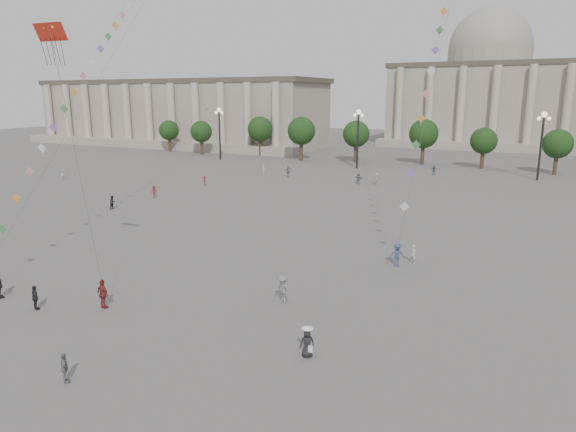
% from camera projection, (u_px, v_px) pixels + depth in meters
% --- Properties ---
extents(ground, '(360.00, 360.00, 0.00)m').
position_uv_depth(ground, '(188.00, 352.00, 26.80)').
color(ground, '#5E5B59').
rests_on(ground, ground).
extents(hall_west, '(84.00, 26.22, 17.20)m').
position_uv_depth(hall_west, '(177.00, 113.00, 139.28)').
color(hall_west, gray).
rests_on(hall_west, ground).
extents(hall_central, '(48.30, 34.30, 35.50)m').
position_uv_depth(hall_central, '(486.00, 91.00, 136.02)').
color(hall_central, gray).
rests_on(hall_central, ground).
extents(tree_row, '(137.12, 5.12, 8.00)m').
position_uv_depth(tree_row, '(450.00, 139.00, 93.46)').
color(tree_row, '#3A2A1D').
rests_on(tree_row, ground).
extents(lamp_post_far_west, '(2.00, 0.90, 10.65)m').
position_uv_depth(lamp_post_far_west, '(219.00, 124.00, 105.65)').
color(lamp_post_far_west, '#262628').
rests_on(lamp_post_far_west, ground).
extents(lamp_post_mid_west, '(2.00, 0.90, 10.65)m').
position_uv_depth(lamp_post_mid_west, '(358.00, 128.00, 92.59)').
color(lamp_post_mid_west, '#262628').
rests_on(lamp_post_mid_west, ground).
extents(lamp_post_mid_east, '(2.00, 0.90, 10.65)m').
position_uv_depth(lamp_post_mid_east, '(542.00, 133.00, 79.52)').
color(lamp_post_mid_east, '#262628').
rests_on(lamp_post_mid_east, ground).
extents(person_crowd_0, '(1.08, 0.80, 1.71)m').
position_uv_depth(person_crowd_0, '(434.00, 170.00, 86.12)').
color(person_crowd_0, '#36537A').
rests_on(person_crowd_0, ground).
extents(person_crowd_1, '(0.90, 0.96, 1.56)m').
position_uv_depth(person_crowd_1, '(63.00, 175.00, 81.38)').
color(person_crowd_1, silver).
rests_on(person_crowd_1, ground).
extents(person_crowd_2, '(0.99, 1.20, 1.61)m').
position_uv_depth(person_crowd_2, '(154.00, 192.00, 67.04)').
color(person_crowd_2, maroon).
rests_on(person_crowd_2, ground).
extents(person_crowd_4, '(1.26, 1.53, 1.64)m').
position_uv_depth(person_crowd_4, '(377.00, 179.00, 77.32)').
color(person_crowd_4, silver).
rests_on(person_crowd_4, ground).
extents(person_crowd_6, '(1.38, 1.04, 1.90)m').
position_uv_depth(person_crowd_6, '(282.00, 289.00, 32.90)').
color(person_crowd_6, slate).
rests_on(person_crowd_6, ground).
extents(person_crowd_10, '(0.68, 0.80, 1.86)m').
position_uv_depth(person_crowd_10, '(264.00, 170.00, 85.23)').
color(person_crowd_10, '#B9B8B4').
rests_on(person_crowd_10, ground).
extents(person_crowd_12, '(1.64, 1.08, 1.69)m').
position_uv_depth(person_crowd_12, '(358.00, 178.00, 77.50)').
color(person_crowd_12, slate).
rests_on(person_crowd_12, ground).
extents(person_crowd_13, '(0.65, 0.58, 1.51)m').
position_uv_depth(person_crowd_13, '(413.00, 254.00, 40.89)').
color(person_crowd_13, '#BCBCB7').
rests_on(person_crowd_13, ground).
extents(person_crowd_16, '(1.22, 0.93, 1.92)m').
position_uv_depth(person_crowd_16, '(288.00, 172.00, 83.73)').
color(person_crowd_16, slate).
rests_on(person_crowd_16, ground).
extents(person_crowd_17, '(0.89, 1.11, 1.49)m').
position_uv_depth(person_crowd_17, '(205.00, 181.00, 76.09)').
color(person_crowd_17, maroon).
rests_on(person_crowd_17, ground).
extents(person_crowd_21, '(0.63, 0.80, 1.62)m').
position_uv_depth(person_crowd_21, '(113.00, 202.00, 60.30)').
color(person_crowd_21, black).
rests_on(person_crowd_21, ground).
extents(tourist_0, '(1.19, 0.70, 1.91)m').
position_uv_depth(tourist_0, '(103.00, 294.00, 32.12)').
color(tourist_0, maroon).
rests_on(tourist_0, ground).
extents(tourist_1, '(1.00, 0.70, 1.58)m').
position_uv_depth(tourist_1, '(35.00, 298.00, 31.93)').
color(tourist_1, black).
rests_on(tourist_1, ground).
extents(tourist_3, '(0.90, 0.84, 1.49)m').
position_uv_depth(tourist_3, '(65.00, 368.00, 23.81)').
color(tourist_3, slate).
rests_on(tourist_3, ground).
extents(kite_flyer_1, '(1.42, 1.25, 1.91)m').
position_uv_depth(kite_flyer_1, '(397.00, 255.00, 40.04)').
color(kite_flyer_1, navy).
rests_on(kite_flyer_1, ground).
extents(hat_person, '(0.88, 0.81, 1.69)m').
position_uv_depth(hat_person, '(307.00, 342.00, 26.15)').
color(hat_person, black).
rests_on(hat_person, ground).
extents(dragon_kite, '(2.74, 0.71, 15.85)m').
position_uv_depth(dragon_kite, '(52.00, 46.00, 30.71)').
color(dragon_kite, red).
rests_on(dragon_kite, ground).
extents(kite_train_west, '(20.82, 51.66, 69.11)m').
position_uv_depth(kite_train_west, '(132.00, 7.00, 59.00)').
color(kite_train_west, '#3F3F3F').
rests_on(kite_train_west, ground).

